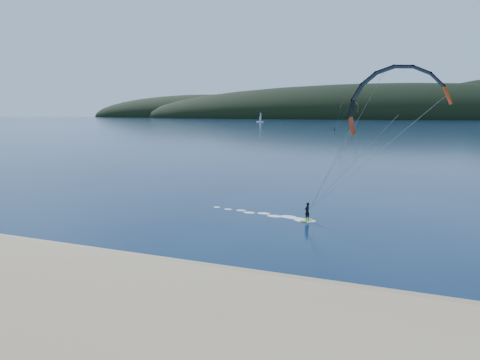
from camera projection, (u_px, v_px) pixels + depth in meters
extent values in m
plane|color=#071737|center=(101.00, 288.00, 24.64)|extent=(1800.00, 1800.00, 0.00)
cube|color=#8B7551|center=(146.00, 262.00, 28.76)|extent=(220.00, 2.50, 0.10)
ellipsoid|color=black|center=(371.00, 118.00, 703.76)|extent=(840.00, 280.00, 110.00)
ellipsoid|color=black|center=(204.00, 117.00, 879.64)|extent=(520.00, 220.00, 90.00)
cube|color=#9FCE18|center=(307.00, 220.00, 39.85)|extent=(0.96, 1.40, 0.08)
imported|color=black|center=(307.00, 211.00, 39.72)|extent=(0.61, 0.71, 1.65)
cylinder|color=gray|center=(349.00, 168.00, 34.83)|extent=(0.02, 0.02, 12.44)
cube|color=#9FCE18|center=(335.00, 132.00, 221.71)|extent=(1.16, 1.63, 0.09)
imported|color=black|center=(335.00, 130.00, 221.55)|extent=(1.08, 1.17, 1.93)
cylinder|color=gray|center=(342.00, 119.00, 215.96)|extent=(0.02, 0.02, 14.25)
cube|color=white|center=(260.00, 122.00, 445.94)|extent=(7.49, 3.69, 1.25)
cylinder|color=white|center=(260.00, 117.00, 445.19)|extent=(0.18, 0.18, 9.86)
cube|color=white|center=(261.00, 117.00, 446.32)|extent=(0.51, 2.29, 7.17)
cube|color=white|center=(260.00, 119.00, 444.13)|extent=(0.40, 1.77, 4.48)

